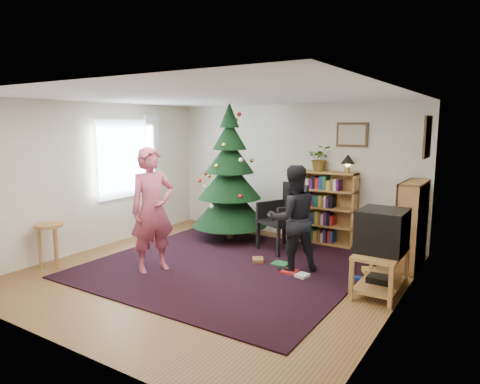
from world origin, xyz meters
The scene contains 23 objects.
floor centered at (0.00, 0.00, 0.00)m, with size 5.00×5.00×0.00m, color brown.
ceiling centered at (0.00, 0.00, 2.50)m, with size 5.00×5.00×0.00m, color white.
wall_back centered at (0.00, 2.50, 1.25)m, with size 5.00×0.02×2.50m, color silver.
wall_front centered at (0.00, -2.50, 1.25)m, with size 5.00×0.02×2.50m, color silver.
wall_left centered at (-2.50, 0.00, 1.25)m, with size 0.02×5.00×2.50m, color silver.
wall_right centered at (2.50, 0.00, 1.25)m, with size 0.02×5.00×2.50m, color silver.
rug centered at (0.00, 0.30, 0.01)m, with size 3.80×3.60×0.02m, color black.
window_pane centered at (-2.47, 0.60, 1.50)m, with size 0.04×1.20×1.40m, color silver.
curtain centered at (-2.43, 1.30, 1.50)m, with size 0.06×0.35×1.60m, color white.
picture_back centered at (1.15, 2.48, 1.95)m, with size 0.55×0.03×0.42m.
picture_right centered at (2.48, 1.75, 1.95)m, with size 0.03×0.50×0.60m.
christmas_tree centered at (-0.83, 1.63, 1.05)m, with size 1.39×1.39×2.52m.
bookshelf_back centered at (0.84, 2.34, 0.66)m, with size 0.95×0.30×1.30m.
bookshelf_right centered at (2.34, 1.77, 0.66)m, with size 0.30×0.95×1.30m.
tv_stand centered at (2.22, 0.52, 0.33)m, with size 0.53×0.95×0.55m.
crt_tv centered at (2.22, 0.52, 0.82)m, with size 0.57×0.61×0.53m.
armchair centered at (0.34, 1.58, 0.62)m, with size 0.83×0.85×1.14m.
stool centered at (-2.20, -1.15, 0.52)m, with size 0.40×0.40×0.67m.
person_standing centered at (-0.80, -0.42, 0.91)m, with size 0.66×0.43×1.81m, color #AF465C.
person_by_chair centered at (0.91, 0.67, 0.78)m, with size 0.76×0.59×1.56m, color black.
potted_plant centered at (0.64, 2.34, 1.53)m, with size 0.42×0.36×0.46m, color gray.
table_lamp centered at (1.14, 2.34, 1.52)m, with size 0.24×0.24×0.32m.
floor_clutter centered at (1.15, 0.72, 0.04)m, with size 1.82×0.86×0.08m.
Camera 1 is at (3.51, -4.83, 2.14)m, focal length 32.00 mm.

